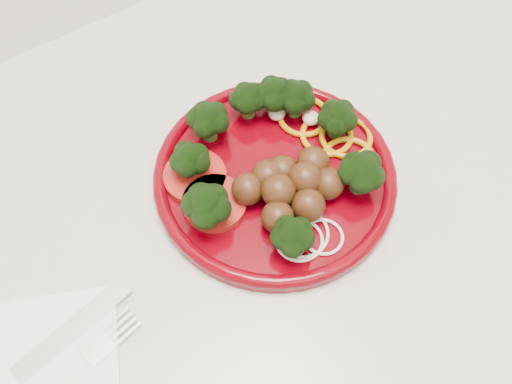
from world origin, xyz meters
TOP-DOWN VIEW (x-y plane):
  - counter at (0.00, 1.70)m, footprint 2.40×0.60m
  - plate at (0.17, 1.69)m, footprint 0.25×0.25m

SIDE VIEW (x-z plane):
  - counter at x=0.00m, z-range 0.00..0.90m
  - plate at x=0.17m, z-range 0.89..0.95m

